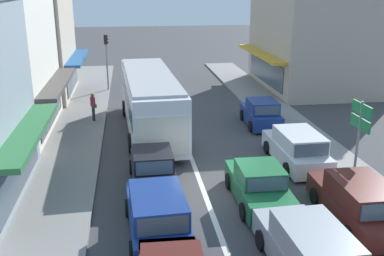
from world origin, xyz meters
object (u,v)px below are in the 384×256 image
object	(u,v)px
parked_wagon_kerb_second	(297,148)
traffic_light_downstreet	(106,53)
sedan_behind_bus_mid	(259,185)
pedestrian_with_handbag_near	(93,105)
wagon_behind_bus_near	(310,252)
parked_hatchback_kerb_third	(261,114)
wagon_adjacent_lane_lead	(157,215)
parked_wagon_kerb_front	(358,203)
directional_road_sign	(360,124)
city_bus	(150,98)
hatchback_queue_gap_filler	(153,168)

from	to	relation	value
parked_wagon_kerb_second	traffic_light_downstreet	bearing A→B (deg)	119.58
sedan_behind_bus_mid	pedestrian_with_handbag_near	size ratio (longest dim) A/B	2.59
sedan_behind_bus_mid	wagon_behind_bus_near	distance (m)	4.47
parked_wagon_kerb_second	parked_hatchback_kerb_third	distance (m)	5.75
wagon_behind_bus_near	traffic_light_downstreet	distance (m)	24.31
parked_wagon_kerb_second	parked_hatchback_kerb_third	xyz separation A→B (m)	(0.05, 5.75, -0.04)
sedan_behind_bus_mid	pedestrian_with_handbag_near	world-z (taller)	pedestrian_with_handbag_near
pedestrian_with_handbag_near	parked_wagon_kerb_second	bearing A→B (deg)	-39.06
wagon_adjacent_lane_lead	parked_wagon_kerb_front	world-z (taller)	same
directional_road_sign	pedestrian_with_handbag_near	xyz separation A→B (m)	(-10.69, 10.48, -1.64)
wagon_behind_bus_near	pedestrian_with_handbag_near	distance (m)	16.88
parked_hatchback_kerb_third	traffic_light_downstreet	size ratio (longest dim) A/B	0.89
sedan_behind_bus_mid	traffic_light_downstreet	xyz separation A→B (m)	(-6.16, 18.92, 2.19)
pedestrian_with_handbag_near	parked_hatchback_kerb_third	bearing A→B (deg)	-11.28
city_bus	wagon_behind_bus_near	bearing A→B (deg)	-74.58
hatchback_queue_gap_filler	parked_wagon_kerb_front	distance (m)	7.77
city_bus	hatchback_queue_gap_filler	bearing A→B (deg)	-92.39
sedan_behind_bus_mid	traffic_light_downstreet	world-z (taller)	traffic_light_downstreet
sedan_behind_bus_mid	wagon_behind_bus_near	bearing A→B (deg)	-88.12
hatchback_queue_gap_filler	pedestrian_with_handbag_near	size ratio (longest dim) A/B	2.28
wagon_behind_bus_near	hatchback_queue_gap_filler	xyz separation A→B (m)	(-3.95, 6.50, -0.04)
hatchback_queue_gap_filler	parked_hatchback_kerb_third	world-z (taller)	same
city_bus	sedan_behind_bus_mid	distance (m)	9.57
traffic_light_downstreet	directional_road_sign	distance (m)	21.04
wagon_behind_bus_near	parked_wagon_kerb_second	world-z (taller)	same
wagon_behind_bus_near	traffic_light_downstreet	bearing A→B (deg)	105.09
wagon_behind_bus_near	parked_wagon_kerb_front	bearing A→B (deg)	42.93
wagon_behind_bus_near	parked_wagon_kerb_front	size ratio (longest dim) A/B	1.01
wagon_adjacent_lane_lead	parked_hatchback_kerb_third	world-z (taller)	wagon_adjacent_lane_lead
sedan_behind_bus_mid	wagon_behind_bus_near	xyz separation A→B (m)	(0.15, -4.47, 0.08)
sedan_behind_bus_mid	parked_hatchback_kerb_third	size ratio (longest dim) A/B	1.13
parked_wagon_kerb_second	hatchback_queue_gap_filler	bearing A→B (deg)	-168.88
hatchback_queue_gap_filler	sedan_behind_bus_mid	bearing A→B (deg)	-28.14
parked_wagon_kerb_front	directional_road_sign	xyz separation A→B (m)	(1.10, 2.40, 1.96)
hatchback_queue_gap_filler	parked_hatchback_kerb_third	bearing A→B (deg)	47.01
hatchback_queue_gap_filler	city_bus	bearing A→B (deg)	87.61
parked_wagon_kerb_front	traffic_light_downstreet	distance (m)	22.82
parked_hatchback_kerb_third	wagon_behind_bus_near	bearing A→B (deg)	-100.89
parked_hatchback_kerb_third	pedestrian_with_handbag_near	bearing A→B (deg)	168.72
sedan_behind_bus_mid	directional_road_sign	size ratio (longest dim) A/B	1.17
hatchback_queue_gap_filler	wagon_behind_bus_near	bearing A→B (deg)	-58.74
parked_wagon_kerb_second	parked_wagon_kerb_front	bearing A→B (deg)	-88.07
sedan_behind_bus_mid	directional_road_sign	xyz separation A→B (m)	(3.97, 0.47, 2.04)
hatchback_queue_gap_filler	parked_wagon_kerb_second	distance (m)	6.63
directional_road_sign	sedan_behind_bus_mid	bearing A→B (deg)	-173.21
hatchback_queue_gap_filler	parked_wagon_kerb_front	world-z (taller)	parked_wagon_kerb_front
parked_wagon_kerb_front	pedestrian_with_handbag_near	bearing A→B (deg)	126.67
wagon_adjacent_lane_lead	directional_road_sign	bearing A→B (deg)	16.31
city_bus	parked_wagon_kerb_second	size ratio (longest dim) A/B	2.43
parked_wagon_kerb_front	parked_hatchback_kerb_third	xyz separation A→B (m)	(-0.13, 10.99, -0.04)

